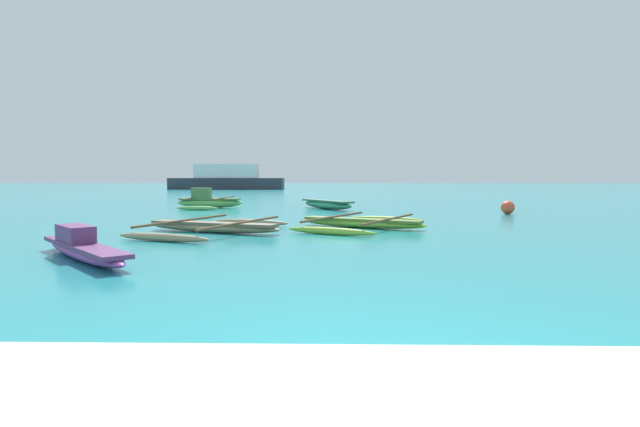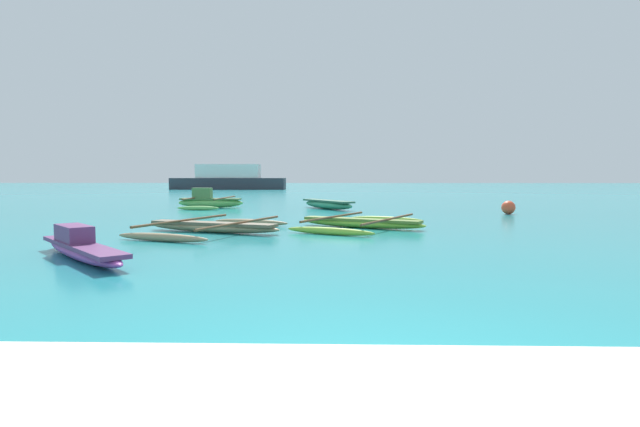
# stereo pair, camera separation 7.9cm
# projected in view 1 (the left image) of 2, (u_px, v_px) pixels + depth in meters

# --- Properties ---
(ground_plane) EXTENTS (240.00, 240.00, 0.00)m
(ground_plane) POSITION_uv_depth(u_px,v_px,m) (409.00, 414.00, 3.24)
(ground_plane) COLOR teal
(moored_boat_0) EXTENTS (4.31, 5.10, 0.34)m
(moored_boat_0) POSITION_uv_depth(u_px,v_px,m) (362.00, 223.00, 15.09)
(moored_boat_0) COLOR #8EBF3B
(moored_boat_0) RESTS_ON ground_plane
(moored_boat_1) EXTENTS (2.72, 3.66, 0.43)m
(moored_boat_1) POSITION_uv_depth(u_px,v_px,m) (327.00, 204.00, 23.81)
(moored_boat_1) COLOR #399267
(moored_boat_1) RESTS_ON ground_plane
(moored_boat_2) EXTENTS (3.10, 3.31, 0.60)m
(moored_boat_2) POSITION_uv_depth(u_px,v_px,m) (82.00, 248.00, 9.36)
(moored_boat_2) COLOR #98429C
(moored_boat_2) RESTS_ON ground_plane
(moored_boat_3) EXTENTS (3.32, 4.25, 0.99)m
(moored_boat_3) POSITION_uv_depth(u_px,v_px,m) (208.00, 201.00, 24.89)
(moored_boat_3) COLOR #73C35E
(moored_boat_3) RESTS_ON ground_plane
(moored_boat_4) EXTENTS (4.08, 5.10, 0.34)m
(moored_boat_4) POSITION_uv_depth(u_px,v_px,m) (213.00, 227.00, 13.84)
(moored_boat_4) COLOR tan
(moored_boat_4) RESTS_ON ground_plane
(mooring_buoy_0) EXTENTS (0.56, 0.56, 0.56)m
(mooring_buoy_0) POSITION_uv_depth(u_px,v_px,m) (508.00, 207.00, 20.51)
(mooring_buoy_0) COLOR #E54C2D
(mooring_buoy_0) RESTS_ON ground_plane
(distant_ferry) EXTENTS (13.83, 3.04, 3.04)m
(distant_ferry) POSITION_uv_depth(u_px,v_px,m) (227.00, 179.00, 61.03)
(distant_ferry) COLOR #2D333D
(distant_ferry) RESTS_ON ground_plane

